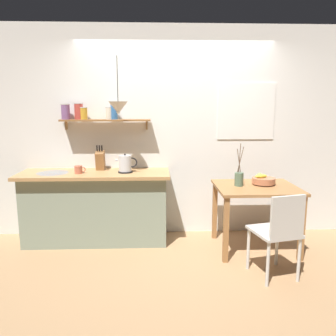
% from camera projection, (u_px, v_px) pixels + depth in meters
% --- Properties ---
extents(ground_plane, '(14.00, 14.00, 0.00)m').
position_uv_depth(ground_plane, '(177.00, 250.00, 4.10)').
color(ground_plane, '#A87F56').
extents(back_wall, '(6.80, 0.11, 2.70)m').
position_uv_depth(back_wall, '(190.00, 132.00, 4.50)').
color(back_wall, white).
rests_on(back_wall, ground_plane).
extents(kitchen_counter, '(1.83, 0.63, 0.89)m').
position_uv_depth(kitchen_counter, '(96.00, 206.00, 4.29)').
color(kitchen_counter, gray).
rests_on(kitchen_counter, ground_plane).
extents(wall_shelf, '(1.12, 0.20, 0.33)m').
position_uv_depth(wall_shelf, '(93.00, 115.00, 4.26)').
color(wall_shelf, brown).
extents(dining_table, '(0.94, 0.80, 0.77)m').
position_uv_depth(dining_table, '(256.00, 196.00, 4.03)').
color(dining_table, '#9E6B3D').
rests_on(dining_table, ground_plane).
extents(dining_chair_near, '(0.49, 0.51, 0.88)m').
position_uv_depth(dining_chair_near, '(279.00, 230.00, 3.33)').
color(dining_chair_near, silver).
rests_on(dining_chair_near, ground_plane).
extents(fruit_bowl, '(0.27, 0.27, 0.13)m').
position_uv_depth(fruit_bowl, '(263.00, 180.00, 4.08)').
color(fruit_bowl, '#BC704C').
rests_on(fruit_bowl, dining_table).
extents(twig_vase, '(0.10, 0.10, 0.50)m').
position_uv_depth(twig_vase, '(239.00, 179.00, 4.00)').
color(twig_vase, '#567056').
rests_on(twig_vase, dining_table).
extents(electric_kettle, '(0.26, 0.18, 0.23)m').
position_uv_depth(electric_kettle, '(125.00, 164.00, 4.16)').
color(electric_kettle, black).
rests_on(electric_kettle, kitchen_counter).
extents(knife_block, '(0.11, 0.18, 0.32)m').
position_uv_depth(knife_block, '(100.00, 160.00, 4.32)').
color(knife_block, '#9E6B3D').
rests_on(knife_block, kitchen_counter).
extents(coffee_mug_by_sink, '(0.13, 0.09, 0.09)m').
position_uv_depth(coffee_mug_by_sink, '(79.00, 170.00, 4.11)').
color(coffee_mug_by_sink, '#C6664C').
rests_on(coffee_mug_by_sink, kitchen_counter).
extents(pendant_lamp, '(0.22, 0.22, 0.65)m').
position_uv_depth(pendant_lamp, '(118.00, 108.00, 3.95)').
color(pendant_lamp, black).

